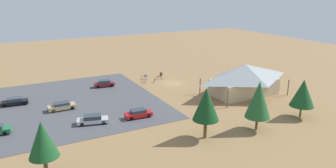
{
  "coord_description": "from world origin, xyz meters",
  "views": [
    {
      "loc": [
        32.97,
        59.96,
        19.93
      ],
      "look_at": [
        3.11,
        3.57,
        1.2
      ],
      "focal_mm": 34.29,
      "sensor_mm": 36.0,
      "label": 1
    }
  ],
  "objects_px": {
    "bicycle_yellow_mid_cluster": "(248,75)",
    "visitor_near_lot": "(233,78)",
    "bicycle_orange_edge_north": "(254,74)",
    "car_red_aisle_side": "(138,113)",
    "pine_west": "(206,104)",
    "bicycle_silver_yard_right": "(230,74)",
    "pine_mideast": "(259,100)",
    "bicycle_purple_near_porch": "(155,81)",
    "car_tan_front_row": "(62,106)",
    "trash_bin": "(161,74)",
    "car_black_end_stall": "(15,102)",
    "bicycle_blue_trailside": "(160,78)",
    "bike_pavilion": "(245,78)",
    "car_silver_mid_lot": "(93,119)",
    "bicycle_black_lone_east": "(239,78)",
    "visitor_crossing_yard": "(227,76)",
    "bicycle_red_by_bin": "(144,78)",
    "car_maroon_back_corner": "(104,84)",
    "bicycle_white_yard_left": "(144,81)",
    "pine_far_east": "(43,140)",
    "pine_center": "(303,93)",
    "lot_sign": "(146,78)"
  },
  "relations": [
    {
      "from": "bicycle_white_yard_left",
      "to": "car_red_aisle_side",
      "type": "distance_m",
      "value": 20.44
    },
    {
      "from": "trash_bin",
      "to": "bicycle_silver_yard_right",
      "type": "relative_size",
      "value": 0.55
    },
    {
      "from": "bicycle_purple_near_porch",
      "to": "bicycle_white_yard_left",
      "type": "xyz_separation_m",
      "value": [
        2.41,
        -0.67,
        -0.01
      ]
    },
    {
      "from": "pine_mideast",
      "to": "bicycle_black_lone_east",
      "type": "distance_m",
      "value": 28.03
    },
    {
      "from": "bicycle_yellow_mid_cluster",
      "to": "bicycle_black_lone_east",
      "type": "bearing_deg",
      "value": 18.0
    },
    {
      "from": "bicycle_yellow_mid_cluster",
      "to": "bicycle_black_lone_east",
      "type": "relative_size",
      "value": 0.81
    },
    {
      "from": "bicycle_black_lone_east",
      "to": "bicycle_white_yard_left",
      "type": "bearing_deg",
      "value": -21.52
    },
    {
      "from": "trash_bin",
      "to": "pine_center",
      "type": "distance_m",
      "value": 35.18
    },
    {
      "from": "bicycle_yellow_mid_cluster",
      "to": "visitor_near_lot",
      "type": "distance_m",
      "value": 6.21
    },
    {
      "from": "bike_pavilion",
      "to": "bicycle_white_yard_left",
      "type": "bearing_deg",
      "value": -50.03
    },
    {
      "from": "car_black_end_stall",
      "to": "visitor_near_lot",
      "type": "distance_m",
      "value": 44.85
    },
    {
      "from": "bicycle_purple_near_porch",
      "to": "car_tan_front_row",
      "type": "relative_size",
      "value": 0.3
    },
    {
      "from": "pine_mideast",
      "to": "pine_west",
      "type": "xyz_separation_m",
      "value": [
        8.27,
        -1.31,
        0.26
      ]
    },
    {
      "from": "pine_center",
      "to": "car_maroon_back_corner",
      "type": "height_order",
      "value": "pine_center"
    },
    {
      "from": "trash_bin",
      "to": "bicycle_blue_trailside",
      "type": "bearing_deg",
      "value": 58.0
    },
    {
      "from": "lot_sign",
      "to": "bicycle_black_lone_east",
      "type": "relative_size",
      "value": 1.29
    },
    {
      "from": "bike_pavilion",
      "to": "bicycle_red_by_bin",
      "type": "bearing_deg",
      "value": -56.55
    },
    {
      "from": "bicycle_silver_yard_right",
      "to": "bicycle_white_yard_left",
      "type": "distance_m",
      "value": 21.65
    },
    {
      "from": "bicycle_orange_edge_north",
      "to": "bicycle_black_lone_east",
      "type": "bearing_deg",
      "value": 15.9
    },
    {
      "from": "bike_pavilion",
      "to": "car_maroon_back_corner",
      "type": "relative_size",
      "value": 3.47
    },
    {
      "from": "car_black_end_stall",
      "to": "bicycle_purple_near_porch",
      "type": "bearing_deg",
      "value": -176.38
    },
    {
      "from": "bicycle_orange_edge_north",
      "to": "visitor_crossing_yard",
      "type": "relative_size",
      "value": 1.0
    },
    {
      "from": "bike_pavilion",
      "to": "bicycle_yellow_mid_cluster",
      "type": "xyz_separation_m",
      "value": [
        -9.81,
        -9.97,
        -3.08
      ]
    },
    {
      "from": "bicycle_orange_edge_north",
      "to": "car_red_aisle_side",
      "type": "distance_m",
      "value": 37.34
    },
    {
      "from": "trash_bin",
      "to": "pine_west",
      "type": "height_order",
      "value": "pine_west"
    },
    {
      "from": "bicycle_orange_edge_north",
      "to": "car_tan_front_row",
      "type": "bearing_deg",
      "value": 3.14
    },
    {
      "from": "bike_pavilion",
      "to": "trash_bin",
      "type": "height_order",
      "value": "bike_pavilion"
    },
    {
      "from": "bicycle_blue_trailside",
      "to": "car_tan_front_row",
      "type": "distance_m",
      "value": 25.74
    },
    {
      "from": "trash_bin",
      "to": "car_red_aisle_side",
      "type": "xyz_separation_m",
      "value": [
        15.15,
        21.89,
        0.29
      ]
    },
    {
      "from": "bicycle_orange_edge_north",
      "to": "bike_pavilion",
      "type": "bearing_deg",
      "value": 40.71
    },
    {
      "from": "trash_bin",
      "to": "car_black_end_stall",
      "type": "distance_m",
      "value": 33.08
    },
    {
      "from": "visitor_near_lot",
      "to": "bicycle_red_by_bin",
      "type": "bearing_deg",
      "value": -34.1
    },
    {
      "from": "bicycle_blue_trailside",
      "to": "bicycle_silver_yard_right",
      "type": "xyz_separation_m",
      "value": [
        -16.8,
        4.65,
        0.01
      ]
    },
    {
      "from": "bicycle_white_yard_left",
      "to": "car_black_end_stall",
      "type": "height_order",
      "value": "car_black_end_stall"
    },
    {
      "from": "bicycle_black_lone_east",
      "to": "pine_center",
      "type": "bearing_deg",
      "value": 74.8
    },
    {
      "from": "visitor_crossing_yard",
      "to": "bicycle_silver_yard_right",
      "type": "bearing_deg",
      "value": -138.27
    },
    {
      "from": "pine_mideast",
      "to": "bicycle_red_by_bin",
      "type": "distance_m",
      "value": 33.96
    },
    {
      "from": "bicycle_silver_yard_right",
      "to": "pine_mideast",
      "type": "bearing_deg",
      "value": 58.41
    },
    {
      "from": "pine_far_east",
      "to": "bicycle_blue_trailside",
      "type": "distance_m",
      "value": 42.55
    },
    {
      "from": "pine_west",
      "to": "visitor_near_lot",
      "type": "xyz_separation_m",
      "value": [
        -21.64,
        -20.79,
        -4.09
      ]
    },
    {
      "from": "pine_far_east",
      "to": "visitor_crossing_yard",
      "type": "distance_m",
      "value": 48.25
    },
    {
      "from": "lot_sign",
      "to": "car_silver_mid_lot",
      "type": "bearing_deg",
      "value": 44.93
    },
    {
      "from": "visitor_crossing_yard",
      "to": "car_tan_front_row",
      "type": "bearing_deg",
      "value": 2.95
    },
    {
      "from": "pine_far_east",
      "to": "bicycle_orange_edge_north",
      "type": "relative_size",
      "value": 3.92
    },
    {
      "from": "trash_bin",
      "to": "pine_west",
      "type": "relative_size",
      "value": 0.12
    },
    {
      "from": "car_silver_mid_lot",
      "to": "car_tan_front_row",
      "type": "distance_m",
      "value": 8.94
    },
    {
      "from": "pine_mideast",
      "to": "bicycle_orange_edge_north",
      "type": "distance_m",
      "value": 32.95
    },
    {
      "from": "bicycle_purple_near_porch",
      "to": "car_tan_front_row",
      "type": "xyz_separation_m",
      "value": [
        21.7,
        8.25,
        0.36
      ]
    },
    {
      "from": "bicycle_silver_yard_right",
      "to": "car_silver_mid_lot",
      "type": "relative_size",
      "value": 0.33
    },
    {
      "from": "bike_pavilion",
      "to": "car_silver_mid_lot",
      "type": "bearing_deg",
      "value": 0.69
    }
  ]
}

